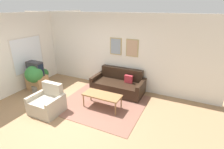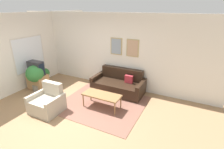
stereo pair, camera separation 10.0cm
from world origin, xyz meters
TOP-DOWN VIEW (x-y plane):
  - ground_plane at (0.00, 0.00)m, footprint 16.00×16.00m
  - area_rug at (0.60, 1.01)m, footprint 2.54×2.25m
  - wall_back at (0.01, 2.49)m, footprint 8.00×0.09m
  - wall_left_window at (-2.59, 0.62)m, footprint 0.08×8.00m
  - couch at (0.71, 2.02)m, footprint 1.80×0.90m
  - coffee_table at (0.69, 0.84)m, footprint 1.15×0.49m
  - tv_stand at (-2.07, 0.92)m, footprint 0.68×0.48m
  - tv at (-2.07, 0.92)m, footprint 0.58×0.28m
  - armchair at (-0.62, -0.03)m, footprint 0.84×0.76m
  - potted_plant_tall at (-1.98, 0.76)m, footprint 0.60×0.60m
  - potted_plant_by_window at (-2.15, 1.34)m, footprint 0.37×0.37m
  - potted_plant_small at (-2.01, 1.03)m, footprint 0.37×0.37m

SIDE VIEW (x-z plane):
  - ground_plane at x=0.00m, z-range 0.00..0.00m
  - area_rug at x=0.60m, z-range 0.00..0.01m
  - tv_stand at x=-2.07m, z-range 0.00..0.55m
  - armchair at x=-0.62m, z-range -0.14..0.69m
  - couch at x=0.71m, z-range -0.13..0.69m
  - potted_plant_small at x=-2.01m, z-range 0.05..0.71m
  - potted_plant_by_window at x=-2.15m, z-range 0.07..0.72m
  - coffee_table at x=0.69m, z-range 0.18..0.63m
  - potted_plant_tall at x=-1.98m, z-range 0.13..1.10m
  - tv at x=-2.07m, z-range 0.55..1.07m
  - wall_left_window at x=-2.59m, z-range -0.01..2.69m
  - wall_back at x=0.01m, z-range 0.00..2.70m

